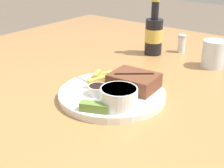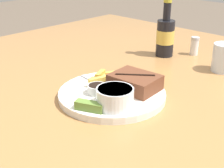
{
  "view_description": "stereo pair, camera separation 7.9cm",
  "coord_description": "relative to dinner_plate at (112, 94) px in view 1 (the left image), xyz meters",
  "views": [
    {
      "loc": [
        0.44,
        -0.57,
        1.11
      ],
      "look_at": [
        0.0,
        0.0,
        0.79
      ],
      "focal_mm": 50.0,
      "sensor_mm": 36.0,
      "label": 1
    },
    {
      "loc": [
        0.5,
        -0.52,
        1.11
      ],
      "look_at": [
        0.0,
        0.0,
        0.79
      ],
      "focal_mm": 50.0,
      "sensor_mm": 36.0,
      "label": 2
    }
  ],
  "objects": [
    {
      "name": "dining_table",
      "position": [
        0.0,
        0.0,
        -0.07
      ],
      "size": [
        1.51,
        1.54,
        0.75
      ],
      "color": "#A87542",
      "rests_on": "ground_plane"
    },
    {
      "name": "pickle_spear",
      "position": [
        0.03,
        -0.11,
        0.02
      ],
      "size": [
        0.07,
        0.05,
        0.02
      ],
      "color": "olive",
      "rests_on": "dinner_plate"
    },
    {
      "name": "beer_bottle",
      "position": [
        -0.1,
        0.37,
        0.06
      ],
      "size": [
        0.06,
        0.06,
        0.2
      ],
      "color": "black",
      "rests_on": "dining_table"
    },
    {
      "name": "fork_utensil",
      "position": [
        -0.07,
        0.01,
        0.01
      ],
      "size": [
        0.13,
        0.03,
        0.0
      ],
      "rotation": [
        0.0,
        0.0,
        6.17
      ],
      "color": "#B7B7BC",
      "rests_on": "dinner_plate"
    },
    {
      "name": "drinking_glass",
      "position": [
        0.12,
        0.37,
        0.03
      ],
      "size": [
        0.07,
        0.07,
        0.09
      ],
      "color": "silver",
      "rests_on": "dining_table"
    },
    {
      "name": "dinner_plate",
      "position": [
        0.0,
        0.0,
        0.0
      ],
      "size": [
        0.27,
        0.27,
        0.02
      ],
      "color": "white",
      "rests_on": "dining_table"
    },
    {
      "name": "steak_portion",
      "position": [
        0.03,
        0.05,
        0.03
      ],
      "size": [
        0.13,
        0.1,
        0.04
      ],
      "color": "brown",
      "rests_on": "dinner_plate"
    },
    {
      "name": "salt_shaker",
      "position": [
        -0.03,
        0.45,
        0.02
      ],
      "size": [
        0.03,
        0.03,
        0.07
      ],
      "color": "white",
      "rests_on": "dining_table"
    },
    {
      "name": "fries_pile",
      "position": [
        -0.06,
        0.04,
        0.02
      ],
      "size": [
        0.11,
        0.12,
        0.02
      ],
      "color": "gold",
      "rests_on": "dinner_plate"
    },
    {
      "name": "coleslaw_cup",
      "position": [
        0.06,
        -0.06,
        0.03
      ],
      "size": [
        0.09,
        0.09,
        0.05
      ],
      "color": "white",
      "rests_on": "dinner_plate"
    },
    {
      "name": "knife_utensil",
      "position": [
        -0.0,
        0.03,
        0.01
      ],
      "size": [
        0.06,
        0.16,
        0.01
      ],
      "rotation": [
        0.0,
        0.0,
        1.3
      ],
      "color": "#B7B7BC",
      "rests_on": "dinner_plate"
    },
    {
      "name": "dipping_sauce_cup",
      "position": [
        -0.02,
        -0.03,
        0.02
      ],
      "size": [
        0.05,
        0.05,
        0.02
      ],
      "color": "silver",
      "rests_on": "dinner_plate"
    }
  ]
}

